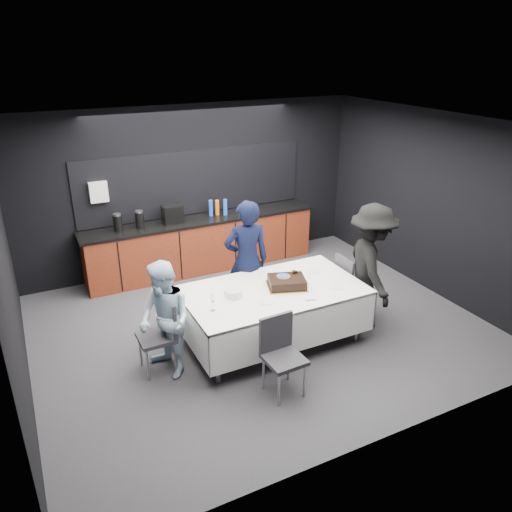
# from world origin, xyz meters

# --- Properties ---
(ground) EXTENTS (6.00, 6.00, 0.00)m
(ground) POSITION_xyz_m (0.00, 0.00, 0.00)
(ground) COLOR #3C3C40
(ground) RESTS_ON ground
(room_shell) EXTENTS (6.04, 5.04, 2.82)m
(room_shell) POSITION_xyz_m (0.00, 0.00, 1.86)
(room_shell) COLOR white
(room_shell) RESTS_ON ground
(kitchenette) EXTENTS (4.10, 0.64, 2.05)m
(kitchenette) POSITION_xyz_m (-0.02, 2.22, 0.54)
(kitchenette) COLOR #62200F
(kitchenette) RESTS_ON ground
(party_table) EXTENTS (2.32, 1.32, 0.78)m
(party_table) POSITION_xyz_m (0.00, -0.40, 0.64)
(party_table) COLOR #99999E
(party_table) RESTS_ON ground
(cake_assembly) EXTENTS (0.60, 0.55, 0.16)m
(cake_assembly) POSITION_xyz_m (0.19, -0.41, 0.84)
(cake_assembly) COLOR gold
(cake_assembly) RESTS_ON party_table
(plate_stack) EXTENTS (0.22, 0.22, 0.10)m
(plate_stack) POSITION_xyz_m (-0.55, -0.36, 0.83)
(plate_stack) COLOR white
(plate_stack) RESTS_ON party_table
(loose_plate_near) EXTENTS (0.18, 0.18, 0.01)m
(loose_plate_near) POSITION_xyz_m (-0.24, -0.67, 0.78)
(loose_plate_near) COLOR white
(loose_plate_near) RESTS_ON party_table
(loose_plate_right_a) EXTENTS (0.20, 0.20, 0.01)m
(loose_plate_right_a) POSITION_xyz_m (0.74, -0.17, 0.78)
(loose_plate_right_a) COLOR white
(loose_plate_right_a) RESTS_ON party_table
(loose_plate_right_b) EXTENTS (0.18, 0.18, 0.01)m
(loose_plate_right_b) POSITION_xyz_m (0.76, -0.72, 0.78)
(loose_plate_right_b) COLOR white
(loose_plate_right_b) RESTS_ON party_table
(loose_plate_far) EXTENTS (0.20, 0.20, 0.01)m
(loose_plate_far) POSITION_xyz_m (0.10, 0.05, 0.78)
(loose_plate_far) COLOR white
(loose_plate_far) RESTS_ON party_table
(fork_pile) EXTENTS (0.17, 0.13, 0.02)m
(fork_pile) POSITION_xyz_m (0.28, -0.85, 0.79)
(fork_pile) COLOR white
(fork_pile) RESTS_ON party_table
(champagne_flute) EXTENTS (0.06, 0.06, 0.22)m
(champagne_flute) POSITION_xyz_m (-0.91, -0.57, 0.94)
(champagne_flute) COLOR white
(champagne_flute) RESTS_ON party_table
(chair_left) EXTENTS (0.42, 0.42, 0.92)m
(chair_left) POSITION_xyz_m (-1.48, -0.33, 0.53)
(chair_left) COLOR #2E2E33
(chair_left) RESTS_ON ground
(chair_right) EXTENTS (0.42, 0.42, 0.92)m
(chair_right) POSITION_xyz_m (1.33, -0.26, 0.53)
(chair_right) COLOR #2E2E33
(chair_right) RESTS_ON ground
(chair_near) EXTENTS (0.44, 0.44, 0.92)m
(chair_near) POSITION_xyz_m (-0.40, -1.33, 0.53)
(chair_near) COLOR #2E2E33
(chair_near) RESTS_ON ground
(person_center) EXTENTS (0.71, 0.53, 1.77)m
(person_center) POSITION_xyz_m (-0.02, 0.35, 0.88)
(person_center) COLOR black
(person_center) RESTS_ON ground
(person_left) EXTENTS (0.71, 0.82, 1.45)m
(person_left) POSITION_xyz_m (-1.46, -0.45, 0.73)
(person_left) COLOR silver
(person_left) RESTS_ON ground
(person_right) EXTENTS (1.00, 1.30, 1.77)m
(person_right) POSITION_xyz_m (1.42, -0.58, 0.88)
(person_right) COLOR black
(person_right) RESTS_ON ground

